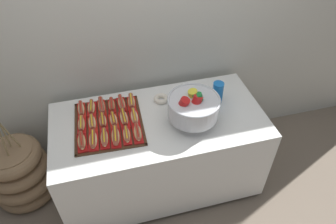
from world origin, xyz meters
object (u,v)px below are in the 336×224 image
Objects in this scene: hot_dog_7 at (92,123)px; hot_dog_12 at (81,109)px; serving_tray at (109,124)px; hot_dog_2 at (105,138)px; hot_dog_16 at (122,104)px; hot_dog_14 at (102,106)px; hot_dog_3 at (116,136)px; punch_bowl at (193,107)px; hot_dog_0 at (82,142)px; hot_dog_15 at (112,105)px; hot_dog_4 at (127,135)px; hot_dog_5 at (138,133)px; hot_dog_17 at (131,102)px; hot_dog_6 at (82,125)px; cup_stack at (218,93)px; donut at (161,99)px; hot_dog_10 at (124,118)px; hot_dog_8 at (103,121)px; buffet_table at (160,151)px; hot_dog_1 at (93,140)px; hot_dog_9 at (114,120)px; hot_dog_11 at (134,117)px; floor_vase at (20,173)px; hot_dog_13 at (92,108)px.

hot_dog_12 is at bearing 111.83° from hot_dog_7.
hot_dog_2 is at bearing -105.41° from serving_tray.
hot_dog_7 and hot_dog_16 have the same top height.
serving_tray is 2.99× the size of hot_dog_14.
hot_dog_3 is 0.57m from punch_bowl.
hot_dog_0 reaches higher than hot_dog_16.
hot_dog_12 is 1.11× the size of hot_dog_15.
hot_dog_0 is 0.93× the size of hot_dog_2.
hot_dog_0 is 0.94× the size of hot_dog_12.
hot_dog_4 is 1.03× the size of hot_dog_15.
hot_dog_14 is (-0.06, 0.33, 0.00)m from hot_dog_3.
hot_dog_0 is 0.38m from hot_dog_5.
hot_dog_17 is (0.19, 0.16, 0.03)m from serving_tray.
hot_dog_6 is at bearing 169.82° from punch_bowl.
hot_dog_6 is 0.80m from punch_bowl.
hot_dog_3 is at bearing -117.05° from hot_dog_17.
donut is at bearing 163.19° from cup_stack.
hot_dog_8 is at bearing 177.39° from hot_dog_10.
buffet_table is 0.57m from hot_dog_2.
hot_dog_1 is at bearing -166.30° from buffet_table.
hot_dog_17 reaches higher than hot_dog_0.
hot_dog_17 reaches higher than hot_dog_3.
hot_dog_1 is at bearing -2.61° from hot_dog_0.
punch_bowl is at bearing 4.62° from hot_dog_4.
hot_dog_3 reaches higher than hot_dog_7.
hot_dog_6 is 0.90× the size of cup_stack.
hot_dog_6 is 0.23m from hot_dog_9.
hot_dog_9 reaches higher than serving_tray.
hot_dog_0 is 0.18m from hot_dog_7.
hot_dog_4 is 0.89× the size of hot_dog_10.
hot_dog_10 is at bearing -2.61° from hot_dog_8.
serving_tray is 0.19m from hot_dog_11.
cup_stack reaches higher than hot_dog_9.
hot_dog_11 is at bearing -176.25° from cup_stack.
hot_dog_9 is at bearing 45.12° from hot_dog_1.
hot_dog_8 reaches higher than hot_dog_4.
hot_dog_6 is at bearing -146.36° from hot_dog_15.
hot_dog_12 is 1.46× the size of donut.
hot_dog_12 is (-0.13, 0.34, -0.00)m from hot_dog_2.
hot_dog_4 is (0.87, -0.30, 0.52)m from floor_vase.
hot_dog_5 is 1.03× the size of hot_dog_13.
hot_dog_13 is at bearing 3.40° from floor_vase.
hot_dog_13 is 0.99× the size of hot_dog_17.
hot_dog_10 reaches higher than hot_dog_13.
punch_bowl is (0.71, 0.03, 0.11)m from hot_dog_1.
hot_dog_6 is at bearing -92.61° from hot_dog_12.
hot_dog_8 is at bearing 173.66° from buffet_table.
hot_dog_8 reaches higher than donut.
donut is at bearing 34.75° from hot_dog_11.
punch_bowl is at bearing -14.78° from hot_dog_10.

